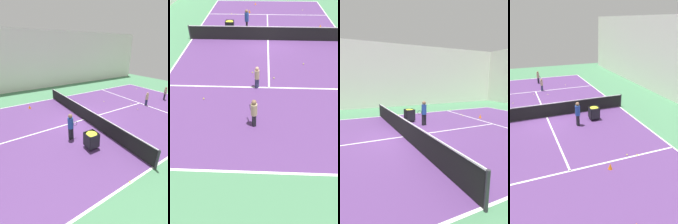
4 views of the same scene
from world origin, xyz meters
The scene contains 21 objects.
ground_plane centered at (0.00, 0.00, 0.00)m, with size 36.87×36.87×0.00m, color #477F56.
court_playing_area centered at (0.00, 0.00, 0.00)m, with size 11.51×23.30×0.00m.
line_baseline_near centered at (0.00, -11.65, 0.01)m, with size 11.51×0.10×0.00m, color white.
line_sideline_left centered at (-5.75, 0.00, 0.01)m, with size 0.10×23.30×0.00m, color white.
line_service_near centered at (0.00, -6.41, 0.01)m, with size 11.51×0.10×0.00m, color white.
line_service_far centered at (0.00, 6.41, 0.01)m, with size 11.51×0.10×0.00m, color white.
line_centre_service centered at (0.00, 0.00, 0.01)m, with size 0.10×12.81×0.00m, color white.
hall_enclosure_left centered at (-10.61, 0.00, 3.39)m, with size 0.15×33.17×6.79m.
tennis_net centered at (0.00, 0.00, 0.53)m, with size 11.81×0.10×1.02m.
player_near_baseline centered at (-0.68, -9.29, 0.76)m, with size 0.37×0.59×1.33m.
coach_at_net centered at (-1.71, 2.02, 0.92)m, with size 0.34×0.65×1.61m.
child_midcourt centered at (-0.64, -6.42, 0.69)m, with size 0.34×0.34×1.21m.
ball_cart centered at (-3.03, 1.50, 0.66)m, with size 0.65×0.63×0.92m.
training_cone_2 centered at (-1.78, 6.92, 0.16)m, with size 0.20×0.20×0.30m, color orange.
tennis_ball_1 centered at (-0.94, -4.91, 0.04)m, with size 0.07×0.07×0.07m, color yellow.
tennis_ball_2 centered at (-3.21, -7.55, 0.04)m, with size 0.07×0.07×0.07m, color yellow.
tennis_ball_4 centered at (-3.05, 6.22, 0.04)m, with size 0.07×0.07×0.07m, color yellow.
tennis_ball_7 centered at (-5.73, 1.53, 0.04)m, with size 0.07×0.07×0.07m, color yellow.
tennis_ball_9 centered at (-3.52, 6.41, 0.04)m, with size 0.07×0.07×0.07m, color yellow.
tennis_ball_10 centered at (2.15, -3.74, 0.04)m, with size 0.07×0.07×0.07m, color yellow.
tennis_ball_11 centered at (0.28, -5.48, 0.04)m, with size 0.07×0.07×0.07m, color yellow.
Camera 4 is at (1.86, 14.40, 6.39)m, focal length 35.00 mm.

